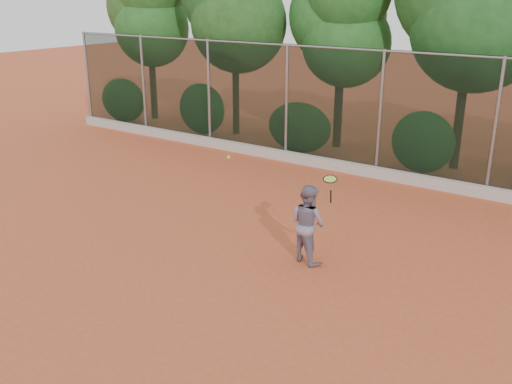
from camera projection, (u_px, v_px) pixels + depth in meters
The scene contains 7 objects.
ground at pixel (226, 269), 10.72m from camera, with size 80.00×80.00×0.00m, color #C7542F.
concrete_curb at pixel (373, 172), 15.97m from camera, with size 24.00×0.20×0.30m, color #BBB6AE.
tennis_player at pixel (308, 224), 10.82m from camera, with size 0.75×0.58×1.54m, color gray.
chainlink_fence at pixel (380, 111), 15.54m from camera, with size 24.09×0.09×3.50m.
foliage_backdrop at pixel (396, 11), 16.52m from camera, with size 23.70×3.63×7.55m.
tennis_racket at pixel (330, 181), 10.20m from camera, with size 0.34×0.34×0.53m.
tennis_ball_in_flight at pixel (228, 157), 10.90m from camera, with size 0.07×0.07×0.07m.
Camera 1 is at (5.91, -7.61, 4.94)m, focal length 40.00 mm.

